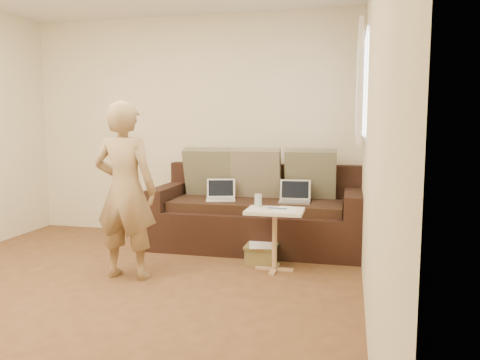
{
  "coord_description": "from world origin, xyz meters",
  "views": [
    {
      "loc": [
        1.87,
        -3.15,
        1.34
      ],
      "look_at": [
        0.8,
        1.4,
        0.78
      ],
      "focal_mm": 35.23,
      "sensor_mm": 36.0,
      "label": 1
    }
  ],
  "objects_px": {
    "laptop_white": "(221,200)",
    "striped_box": "(261,254)",
    "sofa": "(257,209)",
    "laptop_silver": "(294,203)",
    "person": "(125,191)",
    "drinking_glass": "(258,200)",
    "side_table": "(275,240)"
  },
  "relations": [
    {
      "from": "sofa",
      "to": "striped_box",
      "type": "relative_size",
      "value": 7.35
    },
    {
      "from": "sofa",
      "to": "drinking_glass",
      "type": "relative_size",
      "value": 18.33
    },
    {
      "from": "laptop_silver",
      "to": "side_table",
      "type": "relative_size",
      "value": 0.57
    },
    {
      "from": "side_table",
      "to": "striped_box",
      "type": "height_order",
      "value": "side_table"
    },
    {
      "from": "sofa",
      "to": "laptop_silver",
      "type": "bearing_deg",
      "value": -9.74
    },
    {
      "from": "sofa",
      "to": "drinking_glass",
      "type": "bearing_deg",
      "value": -77.82
    },
    {
      "from": "person",
      "to": "side_table",
      "type": "xyz_separation_m",
      "value": [
        1.22,
        0.49,
        -0.49
      ]
    },
    {
      "from": "side_table",
      "to": "sofa",
      "type": "bearing_deg",
      "value": 112.57
    },
    {
      "from": "laptop_white",
      "to": "striped_box",
      "type": "xyz_separation_m",
      "value": [
        0.54,
        -0.48,
        -0.43
      ]
    },
    {
      "from": "laptop_white",
      "to": "side_table",
      "type": "height_order",
      "value": "laptop_white"
    },
    {
      "from": "laptop_white",
      "to": "striped_box",
      "type": "relative_size",
      "value": 1.03
    },
    {
      "from": "laptop_silver",
      "to": "side_table",
      "type": "xyz_separation_m",
      "value": [
        -0.1,
        -0.69,
        -0.24
      ]
    },
    {
      "from": "laptop_silver",
      "to": "person",
      "type": "xyz_separation_m",
      "value": [
        -1.32,
        -1.18,
        0.25
      ]
    },
    {
      "from": "person",
      "to": "striped_box",
      "type": "distance_m",
      "value": 1.43
    },
    {
      "from": "person",
      "to": "drinking_glass",
      "type": "height_order",
      "value": "person"
    },
    {
      "from": "drinking_glass",
      "to": "sofa",
      "type": "bearing_deg",
      "value": 102.18
    },
    {
      "from": "person",
      "to": "striped_box",
      "type": "height_order",
      "value": "person"
    },
    {
      "from": "sofa",
      "to": "laptop_silver",
      "type": "height_order",
      "value": "sofa"
    },
    {
      "from": "side_table",
      "to": "drinking_glass",
      "type": "relative_size",
      "value": 4.72
    },
    {
      "from": "laptop_white",
      "to": "laptop_silver",
      "type": "bearing_deg",
      "value": -13.51
    },
    {
      "from": "laptop_silver",
      "to": "striped_box",
      "type": "bearing_deg",
      "value": -120.84
    },
    {
      "from": "laptop_white",
      "to": "drinking_glass",
      "type": "bearing_deg",
      "value": -62.14
    },
    {
      "from": "laptop_silver",
      "to": "side_table",
      "type": "distance_m",
      "value": 0.73
    },
    {
      "from": "person",
      "to": "striped_box",
      "type": "bearing_deg",
      "value": -147.66
    },
    {
      "from": "sofa",
      "to": "side_table",
      "type": "xyz_separation_m",
      "value": [
        0.31,
        -0.76,
        -0.14
      ]
    },
    {
      "from": "laptop_white",
      "to": "sofa",
      "type": "bearing_deg",
      "value": -1.19
    },
    {
      "from": "person",
      "to": "sofa",
      "type": "bearing_deg",
      "value": -125.93
    },
    {
      "from": "laptop_white",
      "to": "striped_box",
      "type": "bearing_deg",
      "value": -56.92
    },
    {
      "from": "laptop_white",
      "to": "drinking_glass",
      "type": "relative_size",
      "value": 2.57
    },
    {
      "from": "drinking_glass",
      "to": "laptop_white",
      "type": "bearing_deg",
      "value": 133.18
    },
    {
      "from": "laptop_white",
      "to": "striped_box",
      "type": "distance_m",
      "value": 0.84
    },
    {
      "from": "laptop_white",
      "to": "side_table",
      "type": "xyz_separation_m",
      "value": [
        0.69,
        -0.66,
        -0.24
      ]
    }
  ]
}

